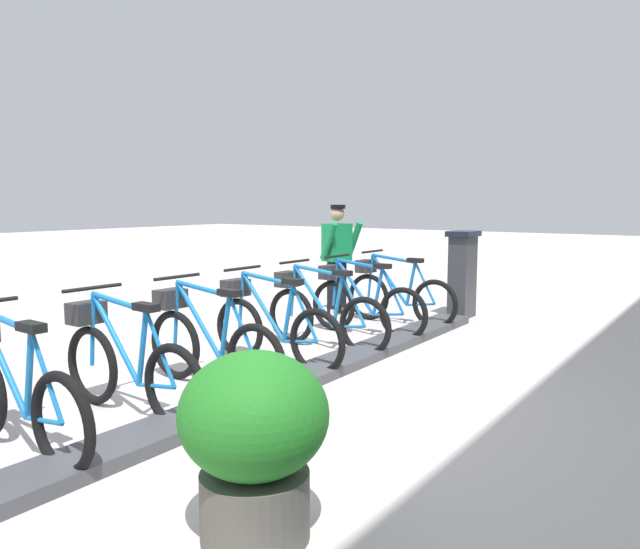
{
  "coord_description": "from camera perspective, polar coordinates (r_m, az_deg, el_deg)",
  "views": [
    {
      "loc": [
        -3.41,
        4.12,
        1.71
      ],
      "look_at": [
        0.5,
        -1.43,
        0.9
      ],
      "focal_mm": 34.47,
      "sensor_mm": 36.0,
      "label": 1
    }
  ],
  "objects": [
    {
      "name": "bike_docked_6",
      "position": [
        4.72,
        -26.67,
        -9.68
      ],
      "size": [
        1.72,
        0.54,
        1.02
      ],
      "color": "black",
      "rests_on": "ground"
    },
    {
      "name": "bike_docked_5",
      "position": [
        5.19,
        -17.69,
        -7.81
      ],
      "size": [
        1.72,
        0.54,
        1.02
      ],
      "color": "black",
      "rests_on": "ground"
    },
    {
      "name": "payment_kiosk",
      "position": [
        9.29,
        13.06,
        0.17
      ],
      "size": [
        0.36,
        0.52,
        1.28
      ],
      "color": "#38383D",
      "rests_on": "ground"
    },
    {
      "name": "bike_docked_1",
      "position": [
        7.89,
        3.92,
        -2.56
      ],
      "size": [
        1.72,
        0.54,
        1.02
      ],
      "color": "black",
      "rests_on": "ground"
    },
    {
      "name": "planter_bush",
      "position": [
        3.2,
        -6.14,
        -14.63
      ],
      "size": [
        0.76,
        0.76,
        0.97
      ],
      "color": "#59544C",
      "rests_on": "ground"
    },
    {
      "name": "bike_docked_3",
      "position": [
        6.42,
        -4.58,
        -4.72
      ],
      "size": [
        1.72,
        0.54,
        1.02
      ],
      "color": "black",
      "rests_on": "ground"
    },
    {
      "name": "dock_rail_base",
      "position": [
        5.6,
        -4.29,
        -10.46
      ],
      "size": [
        0.44,
        8.1,
        0.1
      ],
      "primitive_type": "cube",
      "color": "#47474C",
      "rests_on": "ground"
    },
    {
      "name": "worker_near_rack",
      "position": [
        9.23,
        1.62,
        1.82
      ],
      "size": [
        0.56,
        0.68,
        1.66
      ],
      "color": "white",
      "rests_on": "ground"
    },
    {
      "name": "bike_docked_4",
      "position": [
        5.77,
        -10.42,
        -6.14
      ],
      "size": [
        1.72,
        0.54,
        1.02
      ],
      "color": "black",
      "rests_on": "ground"
    },
    {
      "name": "ground_plane",
      "position": [
        5.61,
        -4.29,
        -10.95
      ],
      "size": [
        60.0,
        60.0,
        0.0
      ],
      "primitive_type": "plane",
      "color": "beige"
    },
    {
      "name": "bike_docked_2",
      "position": [
        7.14,
        0.11,
        -3.54
      ],
      "size": [
        1.72,
        0.54,
        1.02
      ],
      "color": "black",
      "rests_on": "ground"
    },
    {
      "name": "bike_docked_0",
      "position": [
        8.67,
        7.06,
        -1.74
      ],
      "size": [
        1.72,
        0.54,
        1.02
      ],
      "color": "black",
      "rests_on": "ground"
    }
  ]
}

